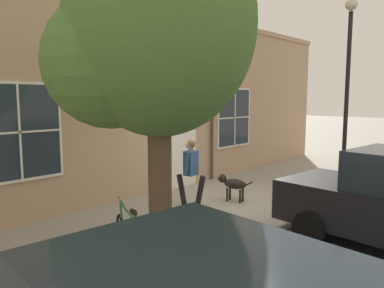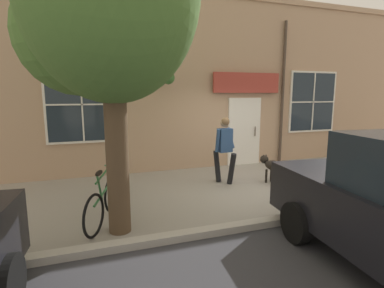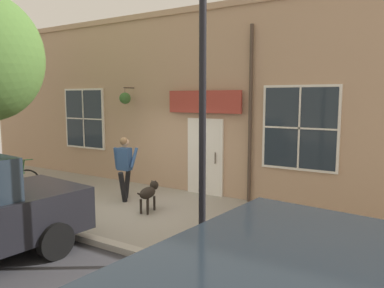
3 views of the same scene
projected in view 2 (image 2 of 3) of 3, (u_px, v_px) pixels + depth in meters
ground_plane at (258, 186)px, 7.30m from camera, size 90.00×90.00×0.00m
storefront_facade at (220, 83)px, 9.06m from camera, size 0.95×18.00×5.10m
pedestrian_walking at (225, 144)px, 7.40m from camera, size 0.70×0.55×1.66m
dog_on_leash at (272, 165)px, 7.46m from camera, size 0.99×0.40×0.69m
street_tree_by_curb at (103, 5)px, 4.40m from camera, size 2.91×2.73×5.23m
leaning_bicycle at (104, 201)px, 5.21m from camera, size 1.62×0.72×1.00m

